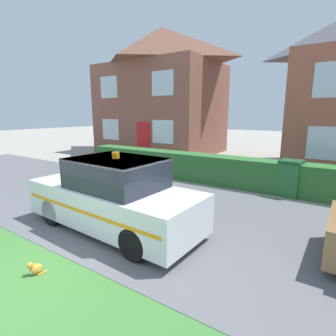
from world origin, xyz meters
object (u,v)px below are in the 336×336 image
house_left (161,91)px  police_car (114,197)px  cat (35,269)px  wheelie_bin (290,178)px

house_left → police_car: bearing=-60.1°
police_car → house_left: size_ratio=0.54×
house_left → cat: bearing=-63.5°
police_car → cat: 2.11m
police_car → wheelie_bin: size_ratio=3.70×
police_car → wheelie_bin: (2.90, 4.84, -0.18)m
cat → police_car: bearing=-167.8°
police_car → house_left: 12.99m
police_car → wheelie_bin: 5.65m
cat → house_left: size_ratio=0.03×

